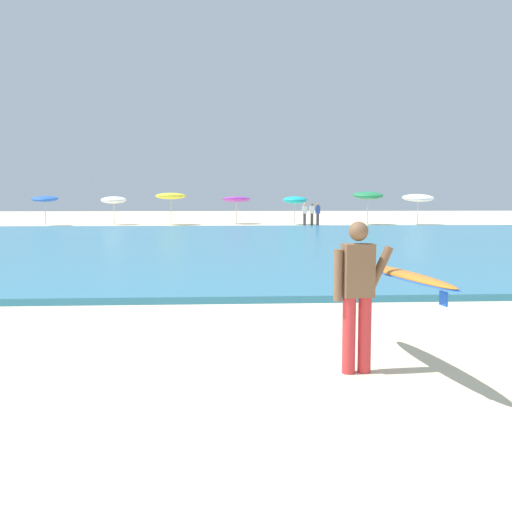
# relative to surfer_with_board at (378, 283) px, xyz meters

# --- Properties ---
(ground_plane) EXTENTS (160.00, 160.00, 0.00)m
(ground_plane) POSITION_rel_surfer_with_board_xyz_m (-3.26, -1.02, -1.03)
(ground_plane) COLOR beige
(sea) EXTENTS (120.00, 28.00, 0.14)m
(sea) POSITION_rel_surfer_with_board_xyz_m (-3.26, 18.42, -0.96)
(sea) COLOR teal
(sea) RESTS_ON ground
(surfer_with_board) EXTENTS (1.09, 2.67, 1.73)m
(surfer_with_board) POSITION_rel_surfer_with_board_xyz_m (0.00, 0.00, 0.00)
(surfer_with_board) COLOR red
(surfer_with_board) RESTS_ON ground
(beach_umbrella_0) EXTENTS (1.81, 1.84, 2.16)m
(beach_umbrella_0) POSITION_rel_surfer_with_board_xyz_m (-13.97, 35.51, 0.84)
(beach_umbrella_0) COLOR beige
(beach_umbrella_0) RESTS_ON ground
(beach_umbrella_1) EXTENTS (1.84, 1.87, 2.10)m
(beach_umbrella_1) POSITION_rel_surfer_with_board_xyz_m (-9.51, 36.99, 0.76)
(beach_umbrella_1) COLOR beige
(beach_umbrella_1) RESTS_ON ground
(beach_umbrella_2) EXTENTS (2.21, 2.22, 2.33)m
(beach_umbrella_2) POSITION_rel_surfer_with_board_xyz_m (-5.38, 36.62, 1.05)
(beach_umbrella_2) COLOR beige
(beach_umbrella_2) RESTS_ON ground
(beach_umbrella_3) EXTENTS (2.10, 2.12, 2.12)m
(beach_umbrella_3) POSITION_rel_surfer_with_board_xyz_m (-0.63, 37.88, 0.81)
(beach_umbrella_3) COLOR beige
(beach_umbrella_3) RESTS_ON ground
(beach_umbrella_4) EXTENTS (1.76, 1.79, 2.11)m
(beach_umbrella_4) POSITION_rel_surfer_with_board_xyz_m (3.59, 36.34, 0.76)
(beach_umbrella_4) COLOR beige
(beach_umbrella_4) RESTS_ON ground
(beach_umbrella_5) EXTENTS (2.20, 2.24, 2.50)m
(beach_umbrella_5) POSITION_rel_surfer_with_board_xyz_m (8.89, 36.11, 1.10)
(beach_umbrella_5) COLOR beige
(beach_umbrella_5) RESTS_ON ground
(beach_umbrella_6) EXTENTS (2.27, 2.31, 2.31)m
(beach_umbrella_6) POSITION_rel_surfer_with_board_xyz_m (12.45, 35.63, 0.92)
(beach_umbrella_6) COLOR beige
(beach_umbrella_6) RESTS_ON ground
(beachgoer_near_row_left) EXTENTS (0.32, 0.20, 1.58)m
(beachgoer_near_row_left) POSITION_rel_surfer_with_board_xyz_m (4.72, 35.48, -0.19)
(beachgoer_near_row_left) COLOR #383842
(beachgoer_near_row_left) RESTS_ON ground
(beachgoer_near_row_mid) EXTENTS (0.32, 0.20, 1.58)m
(beachgoer_near_row_mid) POSITION_rel_surfer_with_board_xyz_m (4.16, 35.31, -0.19)
(beachgoer_near_row_mid) COLOR #383842
(beachgoer_near_row_mid) RESTS_ON ground
(beachgoer_near_row_right) EXTENTS (0.32, 0.20, 1.58)m
(beachgoer_near_row_right) POSITION_rel_surfer_with_board_xyz_m (5.14, 35.49, -0.19)
(beachgoer_near_row_right) COLOR #383842
(beachgoer_near_row_right) RESTS_ON ground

